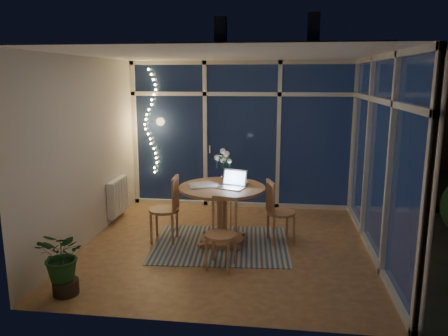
# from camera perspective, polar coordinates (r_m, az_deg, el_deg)

# --- Properties ---
(floor) EXTENTS (4.00, 4.00, 0.00)m
(floor) POSITION_cam_1_polar(r_m,az_deg,el_deg) (6.23, 0.59, -10.07)
(floor) COLOR brown
(floor) RESTS_ON ground
(ceiling) EXTENTS (4.00, 4.00, 0.00)m
(ceiling) POSITION_cam_1_polar(r_m,az_deg,el_deg) (5.79, 0.65, 14.57)
(ceiling) COLOR white
(ceiling) RESTS_ON wall_back
(wall_back) EXTENTS (4.00, 0.04, 2.60)m
(wall_back) POSITION_cam_1_polar(r_m,az_deg,el_deg) (7.84, 2.35, 4.32)
(wall_back) COLOR beige
(wall_back) RESTS_ON floor
(wall_front) EXTENTS (4.00, 0.04, 2.60)m
(wall_front) POSITION_cam_1_polar(r_m,az_deg,el_deg) (3.94, -2.81, -3.27)
(wall_front) COLOR beige
(wall_front) RESTS_ON floor
(wall_left) EXTENTS (0.04, 4.00, 2.60)m
(wall_left) POSITION_cam_1_polar(r_m,az_deg,el_deg) (6.42, -17.43, 2.11)
(wall_left) COLOR beige
(wall_left) RESTS_ON floor
(wall_right) EXTENTS (0.04, 4.00, 2.60)m
(wall_right) POSITION_cam_1_polar(r_m,az_deg,el_deg) (5.98, 20.03, 1.25)
(wall_right) COLOR beige
(wall_right) RESTS_ON floor
(window_wall_back) EXTENTS (4.00, 0.10, 2.60)m
(window_wall_back) POSITION_cam_1_polar(r_m,az_deg,el_deg) (7.80, 2.32, 4.28)
(window_wall_back) COLOR silver
(window_wall_back) RESTS_ON floor
(window_wall_right) EXTENTS (0.10, 4.00, 2.60)m
(window_wall_right) POSITION_cam_1_polar(r_m,az_deg,el_deg) (5.97, 19.66, 1.26)
(window_wall_right) COLOR silver
(window_wall_right) RESTS_ON floor
(radiator) EXTENTS (0.10, 0.70, 0.58)m
(radiator) POSITION_cam_1_polar(r_m,az_deg,el_deg) (7.39, -13.68, -3.59)
(radiator) COLOR silver
(radiator) RESTS_ON wall_left
(fairy_lights) EXTENTS (0.24, 0.10, 1.85)m
(fairy_lights) POSITION_cam_1_polar(r_m,az_deg,el_deg) (8.01, -9.63, 5.95)
(fairy_lights) COLOR #FFD766
(fairy_lights) RESTS_ON window_wall_back
(garden_patio) EXTENTS (12.00, 6.00, 0.10)m
(garden_patio) POSITION_cam_1_polar(r_m,az_deg,el_deg) (11.00, 6.26, -0.74)
(garden_patio) COLOR black
(garden_patio) RESTS_ON ground
(garden_fence) EXTENTS (11.00, 0.08, 1.80)m
(garden_fence) POSITION_cam_1_polar(r_m,az_deg,el_deg) (11.35, 3.89, 4.61)
(garden_fence) COLOR #3D1D16
(garden_fence) RESTS_ON ground
(neighbour_roof) EXTENTS (7.00, 3.00, 2.20)m
(neighbour_roof) POSITION_cam_1_polar(r_m,az_deg,el_deg) (14.24, 5.96, 11.29)
(neighbour_roof) COLOR #2E3038
(neighbour_roof) RESTS_ON ground
(garden_shrubs) EXTENTS (0.90, 0.90, 0.90)m
(garden_shrubs) POSITION_cam_1_polar(r_m,az_deg,el_deg) (9.45, -1.79, 0.39)
(garden_shrubs) COLOR black
(garden_shrubs) RESTS_ON ground
(rug) EXTENTS (1.98, 1.63, 0.01)m
(rug) POSITION_cam_1_polar(r_m,az_deg,el_deg) (6.25, -0.38, -9.96)
(rug) COLOR #B9AE96
(rug) RESTS_ON floor
(dining_table) EXTENTS (1.29, 1.29, 0.82)m
(dining_table) POSITION_cam_1_polar(r_m,az_deg,el_deg) (6.20, -0.26, -6.13)
(dining_table) COLOR #AA754C
(dining_table) RESTS_ON floor
(chair_left) EXTENTS (0.46, 0.46, 0.97)m
(chair_left) POSITION_cam_1_polar(r_m,az_deg,el_deg) (6.31, -7.86, -5.24)
(chair_left) COLOR #AA754C
(chair_left) RESTS_ON floor
(chair_right) EXTENTS (0.54, 0.54, 0.92)m
(chair_right) POSITION_cam_1_polar(r_m,az_deg,el_deg) (6.26, 7.47, -5.60)
(chair_right) COLOR #AA754C
(chair_right) RESTS_ON floor
(chair_front) EXTENTS (0.48, 0.48, 0.89)m
(chair_front) POSITION_cam_1_polar(r_m,az_deg,el_deg) (5.40, -0.46, -8.55)
(chair_front) COLOR #AA754C
(chair_front) RESTS_ON floor
(laptop) EXTENTS (0.44, 0.40, 0.26)m
(laptop) POSITION_cam_1_polar(r_m,az_deg,el_deg) (5.97, 0.91, -1.43)
(laptop) COLOR silver
(laptop) RESTS_ON dining_table
(flower_vase) EXTENTS (0.22, 0.22, 0.21)m
(flower_vase) POSITION_cam_1_polar(r_m,az_deg,el_deg) (6.34, 0.40, -0.88)
(flower_vase) COLOR white
(flower_vase) RESTS_ON dining_table
(bowl) EXTENTS (0.16, 0.16, 0.04)m
(bowl) POSITION_cam_1_polar(r_m,az_deg,el_deg) (6.21, 2.47, -1.97)
(bowl) COLOR white
(bowl) RESTS_ON dining_table
(newspapers) EXTENTS (0.43, 0.39, 0.02)m
(newspapers) POSITION_cam_1_polar(r_m,az_deg,el_deg) (6.12, -2.61, -2.26)
(newspapers) COLOR silver
(newspapers) RESTS_ON dining_table
(phone) EXTENTS (0.13, 0.08, 0.01)m
(phone) POSITION_cam_1_polar(r_m,az_deg,el_deg) (5.93, 0.47, -2.75)
(phone) COLOR black
(phone) RESTS_ON dining_table
(potted_plant) EXTENTS (0.65, 0.60, 0.76)m
(potted_plant) POSITION_cam_1_polar(r_m,az_deg,el_deg) (5.09, -20.20, -11.37)
(potted_plant) COLOR #194720
(potted_plant) RESTS_ON floor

